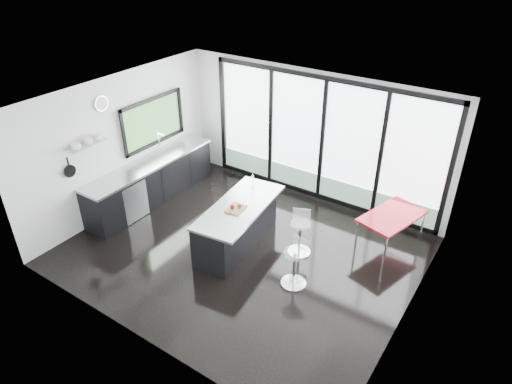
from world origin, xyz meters
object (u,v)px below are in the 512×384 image
Objects in this scene: bar_stool_near at (294,268)px; bar_stool_far at (300,238)px; red_table at (390,230)px; island at (237,224)px.

bar_stool_far is at bearing 126.67° from bar_stool_near.
red_table is (1.28, 1.13, 0.01)m from bar_stool_far.
red_table reaches higher than bar_stool_far.
bar_stool_near is (1.47, -0.41, -0.09)m from island.
island is at bearing -147.76° from red_table.
island is at bearing 177.85° from bar_stool_near.
bar_stool_far is (1.12, 0.39, -0.10)m from island.
island reaches higher than red_table.
bar_stool_near is at bearing -90.22° from bar_stool_far.
red_table is (2.40, 1.52, -0.09)m from island.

